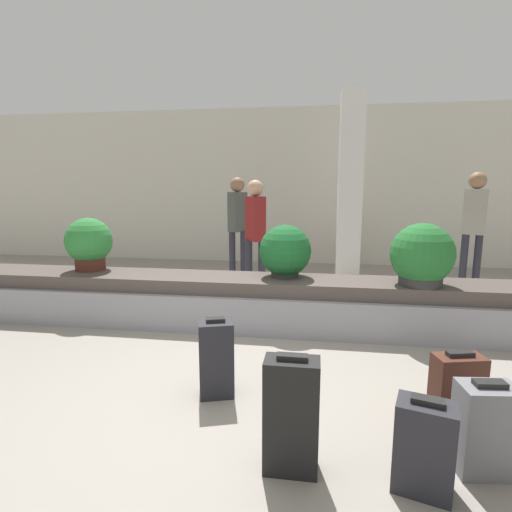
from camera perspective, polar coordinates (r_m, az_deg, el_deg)
name	(u,v)px	position (r m, az deg, el deg)	size (l,w,h in m)	color
ground_plane	(222,401)	(3.23, -4.85, -19.97)	(18.00, 18.00, 0.00)	gray
back_wall	(285,187)	(8.49, 4.11, 9.82)	(18.00, 0.06, 3.20)	beige
carousel	(256,302)	(4.68, 0.00, -6.65)	(8.36, 0.81, 0.57)	gray
pillar	(350,187)	(7.07, 13.28, 9.58)	(0.40, 0.40, 3.20)	silver
suitcase_0	(424,447)	(2.49, 22.88, -23.83)	(0.34, 0.27, 0.53)	#232328
suitcase_1	(216,358)	(3.19, -5.72, -14.32)	(0.31, 0.28, 0.62)	#232328
suitcase_2	(485,429)	(2.76, 29.91, -20.60)	(0.33, 0.24, 0.55)	slate
suitcase_3	(291,415)	(2.42, 5.06, -21.73)	(0.31, 0.18, 0.70)	black
suitcase_4	(457,393)	(3.07, 26.73, -17.08)	(0.35, 0.24, 0.55)	#472319
potted_plant_0	(285,252)	(4.60, 4.18, 0.57)	(0.60, 0.60, 0.60)	#2D2D2D
potted_plant_1	(89,243)	(5.39, -22.75, 1.66)	(0.57, 0.57, 0.65)	#4C2319
potted_plant_2	(422,256)	(4.53, 22.62, -0.06)	(0.65, 0.65, 0.66)	#2D2D2D
traveler_0	(474,219)	(7.02, 28.72, 4.64)	(0.37, 0.29, 1.83)	#282833
traveler_1	(255,227)	(5.89, -0.10, 4.19)	(0.34, 0.36, 1.70)	#282833
traveler_2	(238,219)	(6.86, -2.64, 5.35)	(0.31, 0.37, 1.76)	#282833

